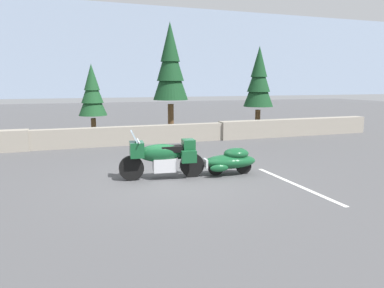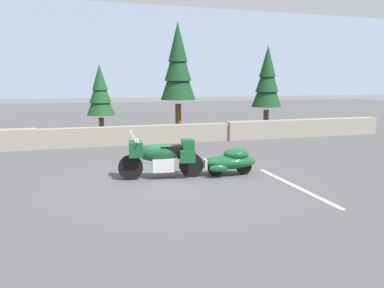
{
  "view_description": "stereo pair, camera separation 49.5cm",
  "coord_description": "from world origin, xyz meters",
  "px_view_note": "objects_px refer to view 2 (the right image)",
  "views": [
    {
      "loc": [
        -2.67,
        -9.04,
        2.56
      ],
      "look_at": [
        0.71,
        0.52,
        0.85
      ],
      "focal_mm": 33.89,
      "sensor_mm": 36.0,
      "label": 1
    },
    {
      "loc": [
        -2.2,
        -9.19,
        2.56
      ],
      "look_at": [
        0.71,
        0.52,
        0.85
      ],
      "focal_mm": 33.89,
      "sensor_mm": 36.0,
      "label": 2
    }
  ],
  "objects_px": {
    "car_shaped_trailer": "(230,161)",
    "pine_tree_secondary": "(267,80)",
    "touring_motorcycle": "(161,156)",
    "pine_tree_far_right": "(100,93)",
    "pine_tree_tall": "(178,65)"
  },
  "relations": [
    {
      "from": "car_shaped_trailer",
      "to": "pine_tree_secondary",
      "type": "relative_size",
      "value": 0.51
    },
    {
      "from": "touring_motorcycle",
      "to": "car_shaped_trailer",
      "type": "distance_m",
      "value": 1.95
    },
    {
      "from": "pine_tree_far_right",
      "to": "car_shaped_trailer",
      "type": "bearing_deg",
      "value": -68.42
    },
    {
      "from": "touring_motorcycle",
      "to": "pine_tree_tall",
      "type": "height_order",
      "value": "pine_tree_tall"
    },
    {
      "from": "car_shaped_trailer",
      "to": "pine_tree_far_right",
      "type": "height_order",
      "value": "pine_tree_far_right"
    },
    {
      "from": "pine_tree_tall",
      "to": "pine_tree_far_right",
      "type": "height_order",
      "value": "pine_tree_tall"
    },
    {
      "from": "pine_tree_tall",
      "to": "pine_tree_far_right",
      "type": "relative_size",
      "value": 1.58
    },
    {
      "from": "pine_tree_tall",
      "to": "pine_tree_secondary",
      "type": "relative_size",
      "value": 1.25
    },
    {
      "from": "touring_motorcycle",
      "to": "pine_tree_far_right",
      "type": "relative_size",
      "value": 0.68
    },
    {
      "from": "pine_tree_far_right",
      "to": "pine_tree_secondary",
      "type": "bearing_deg",
      "value": -7.8
    },
    {
      "from": "pine_tree_tall",
      "to": "pine_tree_secondary",
      "type": "distance_m",
      "value": 4.37
    },
    {
      "from": "touring_motorcycle",
      "to": "pine_tree_tall",
      "type": "bearing_deg",
      "value": 72.12
    },
    {
      "from": "car_shaped_trailer",
      "to": "pine_tree_far_right",
      "type": "xyz_separation_m",
      "value": [
        -3.11,
        7.87,
        1.72
      ]
    },
    {
      "from": "touring_motorcycle",
      "to": "pine_tree_secondary",
      "type": "distance_m",
      "value": 9.58
    },
    {
      "from": "touring_motorcycle",
      "to": "car_shaped_trailer",
      "type": "height_order",
      "value": "touring_motorcycle"
    }
  ]
}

